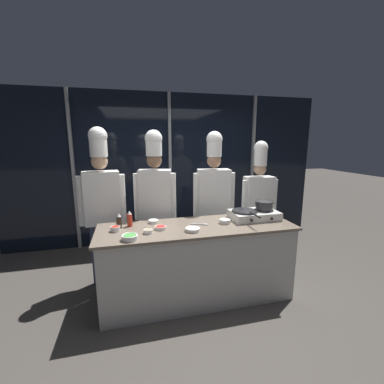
{
  "coord_description": "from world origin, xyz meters",
  "views": [
    {
      "loc": [
        -0.74,
        -2.73,
        1.87
      ],
      "look_at": [
        0.0,
        0.25,
        1.25
      ],
      "focal_mm": 24.0,
      "sensor_mm": 36.0,
      "label": 1
    }
  ],
  "objects": [
    {
      "name": "ground_plane",
      "position": [
        0.0,
        0.0,
        0.0
      ],
      "size": [
        24.0,
        24.0,
        0.0
      ],
      "primitive_type": "plane",
      "color": "#47423D"
    },
    {
      "name": "chef_line",
      "position": [
        0.42,
        0.66,
        1.15
      ],
      "size": [
        0.59,
        0.28,
        2.0
      ],
      "rotation": [
        0.0,
        0.0,
        3.04
      ],
      "color": "#232326",
      "rests_on": "ground_plane"
    },
    {
      "name": "serving_spoon_slotted",
      "position": [
        0.07,
        0.02,
        0.91
      ],
      "size": [
        0.21,
        0.1,
        0.02
      ],
      "color": "#B2B5BA",
      "rests_on": "demo_counter"
    },
    {
      "name": "demo_counter",
      "position": [
        0.0,
        0.0,
        0.45
      ],
      "size": [
        2.26,
        0.73,
        0.9
      ],
      "color": "beige",
      "rests_on": "ground_plane"
    },
    {
      "name": "portable_stove",
      "position": [
        0.76,
        0.08,
        0.96
      ],
      "size": [
        0.58,
        0.38,
        0.11
      ],
      "color": "silver",
      "rests_on": "demo_counter"
    },
    {
      "name": "chef_sous",
      "position": [
        -0.41,
        0.62,
        1.18
      ],
      "size": [
        0.55,
        0.29,
        2.01
      ],
      "rotation": [
        0.0,
        0.0,
        2.95
      ],
      "color": "#2D3856",
      "rests_on": "ground_plane"
    },
    {
      "name": "chef_head",
      "position": [
        -1.08,
        0.6,
        1.19
      ],
      "size": [
        0.57,
        0.28,
        2.03
      ],
      "rotation": [
        0.0,
        0.0,
        3.26
      ],
      "color": "#2D3856",
      "rests_on": "ground_plane"
    },
    {
      "name": "squeeze_bottle_soy",
      "position": [
        -0.87,
        0.13,
        0.98
      ],
      "size": [
        0.06,
        0.06,
        0.17
      ],
      "color": "#332319",
      "rests_on": "demo_counter"
    },
    {
      "name": "prep_bowl_mushrooms",
      "position": [
        -0.57,
        -0.11,
        0.93
      ],
      "size": [
        0.1,
        0.1,
        0.04
      ],
      "color": "white",
      "rests_on": "demo_counter"
    },
    {
      "name": "chef_pastry",
      "position": [
        1.14,
        0.67,
        1.05
      ],
      "size": [
        0.56,
        0.23,
        1.87
      ],
      "rotation": [
        0.0,
        0.0,
        3.13
      ],
      "color": "#232326",
      "rests_on": "ground_plane"
    },
    {
      "name": "prep_bowl_rice",
      "position": [
        -0.09,
        -0.16,
        0.92
      ],
      "size": [
        0.16,
        0.16,
        0.04
      ],
      "color": "white",
      "rests_on": "demo_counter"
    },
    {
      "name": "stock_pot",
      "position": [
        0.9,
        0.08,
        1.07
      ],
      "size": [
        0.24,
        0.21,
        0.11
      ],
      "color": "#333335",
      "rests_on": "portable_stove"
    },
    {
      "name": "prep_bowl_bell_pepper",
      "position": [
        -0.43,
        -0.02,
        0.92
      ],
      "size": [
        0.13,
        0.13,
        0.04
      ],
      "color": "white",
      "rests_on": "demo_counter"
    },
    {
      "name": "prep_bowl_bean_sprouts",
      "position": [
        0.34,
        0.01,
        0.93
      ],
      "size": [
        0.13,
        0.13,
        0.05
      ],
      "color": "white",
      "rests_on": "demo_counter"
    },
    {
      "name": "squeeze_bottle_chili",
      "position": [
        -0.75,
        0.17,
        0.99
      ],
      "size": [
        0.06,
        0.06,
        0.19
      ],
      "color": "red",
      "rests_on": "demo_counter"
    },
    {
      "name": "prep_bowl_chili_flakes",
      "position": [
        -0.91,
        0.04,
        0.93
      ],
      "size": [
        0.11,
        0.11,
        0.05
      ],
      "color": "white",
      "rests_on": "demo_counter"
    },
    {
      "name": "frying_pan",
      "position": [
        0.63,
        0.08,
        1.03
      ],
      "size": [
        0.32,
        0.55,
        0.04
      ],
      "color": "#232326",
      "rests_on": "portable_stove"
    },
    {
      "name": "prep_bowl_garlic",
      "position": [
        -0.48,
        0.23,
        0.92
      ],
      "size": [
        0.12,
        0.12,
        0.04
      ],
      "color": "white",
      "rests_on": "demo_counter"
    },
    {
      "name": "window_wall_back",
      "position": [
        0.0,
        1.94,
        1.35
      ],
      "size": [
        5.78,
        0.09,
        2.7
      ],
      "color": "black",
      "rests_on": "ground_plane"
    },
    {
      "name": "prep_bowl_scallions",
      "position": [
        -0.76,
        -0.25,
        0.93
      ],
      "size": [
        0.16,
        0.16,
        0.05
      ],
      "color": "white",
      "rests_on": "demo_counter"
    }
  ]
}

